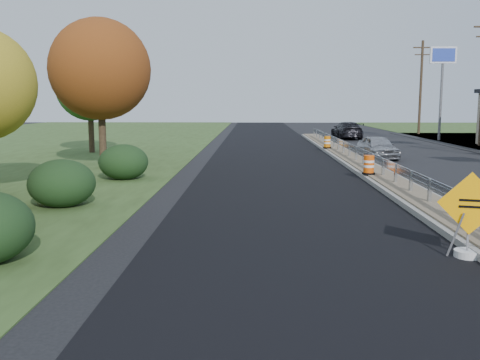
{
  "coord_description": "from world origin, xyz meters",
  "views": [
    {
      "loc": [
        -5.47,
        -16.46,
        3.29
      ],
      "look_at": [
        -5.85,
        -1.52,
        1.1
      ],
      "focal_mm": 40.0,
      "sensor_mm": 36.0,
      "label": 1
    }
  ],
  "objects_px": {
    "barrel_median_mid": "(369,165)",
    "barrel_median_far": "(327,142)",
    "caution_sign": "(469,236)",
    "car_silver": "(378,147)",
    "car_dark_far": "(347,130)"
  },
  "relations": [
    {
      "from": "caution_sign",
      "to": "car_dark_far",
      "type": "distance_m",
      "value": 37.36
    },
    {
      "from": "barrel_median_mid",
      "to": "barrel_median_far",
      "type": "distance_m",
      "value": 13.01
    },
    {
      "from": "barrel_median_mid",
      "to": "barrel_median_far",
      "type": "relative_size",
      "value": 1.02
    },
    {
      "from": "car_silver",
      "to": "barrel_median_far",
      "type": "bearing_deg",
      "value": 112.0
    },
    {
      "from": "barrel_median_mid",
      "to": "car_dark_far",
      "type": "bearing_deg",
      "value": 82.29
    },
    {
      "from": "car_silver",
      "to": "barrel_median_mid",
      "type": "bearing_deg",
      "value": -111.48
    },
    {
      "from": "barrel_median_mid",
      "to": "car_dark_far",
      "type": "height_order",
      "value": "car_dark_far"
    },
    {
      "from": "caution_sign",
      "to": "car_silver",
      "type": "height_order",
      "value": "caution_sign"
    },
    {
      "from": "barrel_median_mid",
      "to": "car_silver",
      "type": "distance_m",
      "value": 8.95
    },
    {
      "from": "car_dark_far",
      "to": "barrel_median_far",
      "type": "bearing_deg",
      "value": 72.81
    },
    {
      "from": "barrel_median_mid",
      "to": "car_dark_far",
      "type": "distance_m",
      "value": 25.81
    },
    {
      "from": "caution_sign",
      "to": "barrel_median_far",
      "type": "relative_size",
      "value": 2.32
    },
    {
      "from": "barrel_median_mid",
      "to": "barrel_median_far",
      "type": "height_order",
      "value": "barrel_median_mid"
    },
    {
      "from": "barrel_median_far",
      "to": "car_dark_far",
      "type": "height_order",
      "value": "car_dark_far"
    },
    {
      "from": "caution_sign",
      "to": "barrel_median_mid",
      "type": "relative_size",
      "value": 2.28
    }
  ]
}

